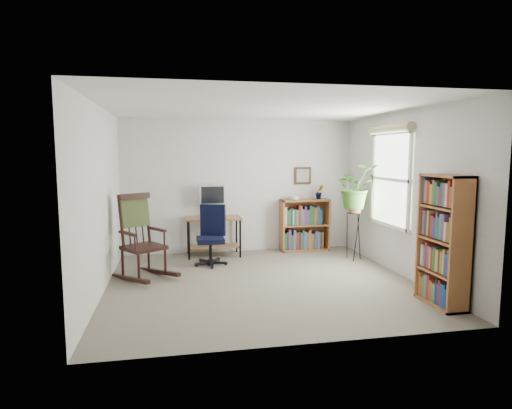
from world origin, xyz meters
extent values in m
cube|color=slate|center=(0.00, 0.00, 0.00)|extent=(4.20, 4.00, 0.00)
cube|color=silver|center=(0.00, 0.00, 2.40)|extent=(4.20, 4.00, 0.00)
cube|color=silver|center=(0.00, 2.00, 1.20)|extent=(4.20, 0.00, 2.40)
cube|color=silver|center=(0.00, -2.00, 1.20)|extent=(4.20, 0.00, 2.40)
cube|color=silver|center=(-2.10, 0.00, 1.20)|extent=(0.00, 4.00, 2.40)
cube|color=silver|center=(2.10, 0.00, 1.20)|extent=(0.00, 4.00, 2.40)
cube|color=black|center=(-0.51, 1.58, 0.70)|extent=(0.40, 0.15, 0.02)
imported|color=#396F27|center=(1.80, 0.97, 1.60)|extent=(1.69, 1.88, 1.46)
imported|color=#396F27|center=(1.47, 1.83, 1.00)|extent=(0.13, 0.24, 0.11)
camera|label=1|loc=(-1.17, -5.69, 1.79)|focal=30.00mm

